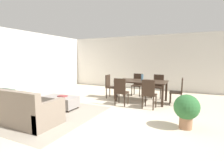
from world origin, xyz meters
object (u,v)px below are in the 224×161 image
object	(u,v)px
book_on_ottoman	(62,96)
dining_chair_near_left	(121,90)
dining_chair_head_east	(179,90)
dining_chair_near_right	(149,93)
dining_chair_far_left	(138,83)
dining_chair_far_right	(158,85)
vase_centerpiece	(142,77)
potted_plant	(186,109)
dining_chair_head_west	(110,85)
dining_table	(141,83)
couch	(17,110)
ottoman_table	(60,101)

from	to	relation	value
book_on_ottoman	dining_chair_near_left	bearing A→B (deg)	36.26
dining_chair_head_east	dining_chair_near_right	bearing A→B (deg)	-133.21
dining_chair_far_left	dining_chair_far_right	world-z (taller)	same
dining_chair_near_right	dining_chair_head_east	world-z (taller)	same
dining_chair_head_east	vase_centerpiece	xyz separation A→B (m)	(-1.25, -0.01, 0.36)
dining_chair_head_east	vase_centerpiece	distance (m)	1.30
potted_plant	dining_chair_near_left	bearing A→B (deg)	151.58
dining_chair_far_left	dining_chair_head_west	world-z (taller)	same
dining_table	potted_plant	bearing A→B (deg)	-51.14
couch	dining_chair_near_left	distance (m)	3.04
couch	ottoman_table	world-z (taller)	couch
dining_chair_near_right	book_on_ottoman	size ratio (longest dim) A/B	3.54
dining_chair_far_right	potted_plant	xyz separation A→B (m)	(1.13, -2.81, -0.06)
dining_table	dining_chair_far_left	size ratio (longest dim) A/B	1.93
book_on_ottoman	potted_plant	bearing A→B (deg)	0.10
couch	book_on_ottoman	size ratio (longest dim) A/B	8.69
ottoman_table	dining_table	xyz separation A→B (m)	(2.05, 1.97, 0.46)
dining_table	couch	bearing A→B (deg)	-124.40
ottoman_table	dining_chair_far_right	world-z (taller)	dining_chair_far_right
dining_chair_far_left	potted_plant	distance (m)	3.49
couch	potted_plant	bearing A→B (deg)	19.19
dining_chair_far_left	dining_chair_head_east	xyz separation A→B (m)	(1.69, -0.89, 0.00)
ottoman_table	dining_chair_near_right	size ratio (longest dim) A/B	1.19
vase_centerpiece	dining_chair_head_east	bearing A→B (deg)	0.46
dining_chair_near_left	dining_chair_far_left	bearing A→B (deg)	88.59
vase_centerpiece	dining_chair_far_left	bearing A→B (deg)	116.06
dining_chair_near_right	dining_chair_head_east	xyz separation A→B (m)	(0.81, 0.86, 0.00)
ottoman_table	book_on_ottoman	distance (m)	0.20
dining_table	potted_plant	world-z (taller)	potted_plant
dining_chair_far_left	dining_chair_near_right	bearing A→B (deg)	-63.08
dining_chair_near_left	dining_chair_near_right	xyz separation A→B (m)	(0.93, 0.02, 0.00)
dining_chair_near_right	dining_chair_head_west	bearing A→B (deg)	154.50
dining_chair_head_west	dining_chair_far_right	bearing A→B (deg)	26.68
vase_centerpiece	book_on_ottoman	size ratio (longest dim) A/B	0.91
dining_chair_near_right	potted_plant	bearing A→B (deg)	-45.31
couch	dining_chair_near_left	bearing A→B (deg)	53.52
dining_chair_far_right	vase_centerpiece	bearing A→B (deg)	-116.47
dining_chair_far_right	book_on_ottoman	size ratio (longest dim) A/B	3.54
dining_chair_near_left	dining_chair_head_west	distance (m)	1.17
dining_chair_near_right	book_on_ottoman	world-z (taller)	dining_chair_near_right
book_on_ottoman	dining_chair_head_west	bearing A→B (deg)	70.34
dining_chair_far_left	dining_chair_head_west	xyz separation A→B (m)	(-0.85, -0.92, 0.00)
dining_chair_far_left	dining_chair_head_east	world-z (taller)	same
dining_table	dining_chair_near_right	distance (m)	0.98
dining_chair_head_west	potted_plant	bearing A→B (deg)	-34.39
dining_chair_near_left	dining_chair_far_left	distance (m)	1.76
dining_chair_near_left	dining_chair_near_right	bearing A→B (deg)	1.01
dining_chair_far_left	vase_centerpiece	xyz separation A→B (m)	(0.44, -0.90, 0.36)
couch	book_on_ottoman	distance (m)	1.36
dining_table	potted_plant	size ratio (longest dim) A/B	2.29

